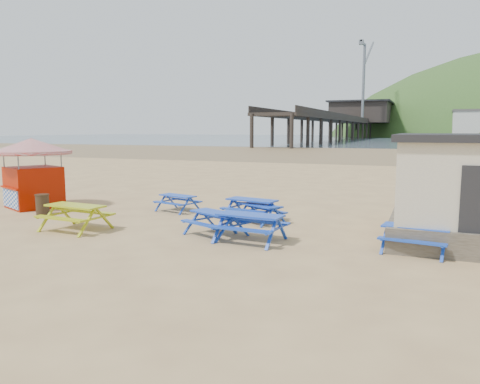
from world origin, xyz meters
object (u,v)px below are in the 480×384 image
at_px(ice_cream_kiosk, 33,164).
at_px(litter_bin, 42,204).
at_px(picnic_table_blue_a, 178,203).
at_px(picnic_table_blue_b, 260,214).
at_px(picnic_table_yellow, 76,218).

relative_size(ice_cream_kiosk, litter_bin, 5.47).
xyz_separation_m(picnic_table_blue_a, picnic_table_blue_b, (3.87, -0.96, -0.01)).
xyz_separation_m(picnic_table_blue_b, ice_cream_kiosk, (-10.01, -0.44, 1.52)).
height_order(picnic_table_blue_b, ice_cream_kiosk, ice_cream_kiosk).
xyz_separation_m(picnic_table_blue_b, picnic_table_yellow, (-5.21, -3.44, 0.10)).
bearing_deg(ice_cream_kiosk, picnic_table_yellow, -7.80).
bearing_deg(ice_cream_kiosk, picnic_table_blue_a, 37.12).
xyz_separation_m(picnic_table_blue_b, litter_bin, (-8.42, -1.62, 0.08)).
xyz_separation_m(picnic_table_yellow, ice_cream_kiosk, (-4.80, 3.00, 1.42)).
height_order(picnic_table_blue_a, picnic_table_yellow, picnic_table_yellow).
relative_size(picnic_table_blue_a, litter_bin, 2.33).
bearing_deg(litter_bin, picnic_table_blue_a, 29.59).
height_order(picnic_table_yellow, litter_bin, picnic_table_yellow).
bearing_deg(litter_bin, picnic_table_blue_b, 10.88).
relative_size(picnic_table_blue_a, ice_cream_kiosk, 0.43).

